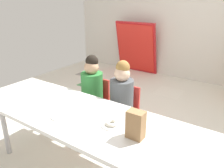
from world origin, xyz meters
TOP-DOWN VIEW (x-y plane):
  - ground_plane at (-0.01, 0.01)m, footprint 5.21×4.48m
  - back_wall at (0.00, 2.24)m, footprint 5.21×0.10m
  - craft_table at (0.18, -0.85)m, footprint 2.11×0.77m
  - seated_child_near_camera at (-0.40, -0.24)m, footprint 0.32×0.32m
  - seated_child_middle_seat at (0.02, -0.24)m, footprint 0.32×0.32m
  - folded_activity_table at (-1.05, 2.04)m, footprint 0.90×0.29m
  - paper_bag_brown at (0.55, -0.89)m, footprint 0.13×0.09m
  - paper_plate_near_edge at (0.31, -0.85)m, footprint 0.18×0.18m
  - paper_plate_center_table at (-0.15, -0.99)m, footprint 0.18×0.18m
  - donut_powdered_on_plate at (0.31, -0.85)m, footprint 0.11×0.11m

SIDE VIEW (x-z plane):
  - ground_plane at x=-0.01m, z-range -0.02..0.00m
  - craft_table at x=0.18m, z-range 0.23..0.79m
  - folded_activity_table at x=-1.05m, z-range -0.01..1.08m
  - seated_child_near_camera at x=-0.40m, z-range 0.10..1.01m
  - seated_child_middle_seat at x=0.02m, z-range 0.10..1.01m
  - paper_plate_near_edge at x=0.31m, z-range 0.55..0.56m
  - paper_plate_center_table at x=-0.15m, z-range 0.55..0.56m
  - donut_powdered_on_plate at x=0.31m, z-range 0.56..0.59m
  - paper_bag_brown at x=0.55m, z-range 0.55..0.77m
  - back_wall at x=0.00m, z-range 0.00..2.68m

